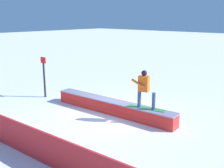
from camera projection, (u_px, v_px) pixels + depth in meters
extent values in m
plane|color=white|center=(112.00, 113.00, 11.67)|extent=(120.00, 120.00, 0.00)
cube|color=red|center=(112.00, 107.00, 11.61)|extent=(5.93, 1.01, 0.53)
cube|color=red|center=(112.00, 110.00, 11.64)|extent=(5.94, 1.02, 0.13)
cube|color=gray|center=(112.00, 101.00, 11.54)|extent=(5.94, 1.07, 0.04)
cube|color=#358D49|center=(146.00, 108.00, 10.54)|extent=(1.56, 0.62, 0.01)
cylinder|color=#3C5386|center=(139.00, 99.00, 10.60)|extent=(0.17, 0.17, 0.66)
cylinder|color=#3C5386|center=(154.00, 101.00, 10.31)|extent=(0.17, 0.17, 0.66)
cube|color=orange|center=(144.00, 84.00, 10.36)|extent=(0.44, 0.32, 0.61)
sphere|color=black|center=(144.00, 73.00, 10.26)|extent=(0.22, 0.22, 0.22)
cylinder|color=orange|center=(138.00, 83.00, 10.30)|extent=(0.54, 0.20, 0.32)
cylinder|color=orange|center=(148.00, 82.00, 10.45)|extent=(0.20, 0.13, 0.56)
cube|color=red|center=(16.00, 135.00, 8.35)|extent=(10.48, 0.90, 0.98)
cylinder|color=#262628|center=(44.00, 80.00, 13.77)|extent=(0.10, 0.10, 1.78)
cube|color=red|center=(43.00, 60.00, 13.52)|extent=(0.40, 0.04, 0.30)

